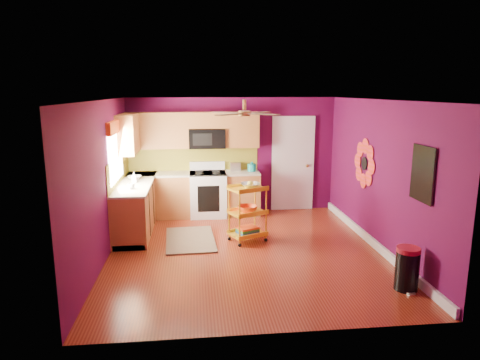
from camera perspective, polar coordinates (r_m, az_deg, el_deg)
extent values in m
plane|color=maroon|center=(7.28, 0.74, -9.45)|extent=(5.00, 5.00, 0.00)
cube|color=#500938|center=(9.37, -1.05, 3.30)|extent=(4.50, 0.04, 2.50)
cube|color=#500938|center=(4.53, 4.56, -6.13)|extent=(4.50, 0.04, 2.50)
cube|color=#500938|center=(7.02, -17.77, -0.17)|extent=(0.04, 5.00, 2.50)
cube|color=#500938|center=(7.53, 18.04, 0.59)|extent=(0.04, 5.00, 2.50)
cube|color=silver|center=(6.78, 0.80, 10.63)|extent=(4.50, 5.00, 0.04)
cube|color=white|center=(7.82, 17.28, -7.93)|extent=(0.05, 4.90, 0.14)
cube|color=brown|center=(8.45, -13.64, -3.54)|extent=(0.60, 2.30, 0.90)
cube|color=brown|center=(9.20, -6.15, -2.01)|extent=(2.80, 0.60, 0.90)
cube|color=beige|center=(8.34, -13.79, -0.42)|extent=(0.63, 2.30, 0.04)
cube|color=beige|center=(9.10, -6.22, 0.86)|extent=(2.80, 0.63, 0.04)
cube|color=black|center=(8.57, -13.51, -6.12)|extent=(0.54, 2.30, 0.10)
cube|color=black|center=(9.30, -6.10, -4.41)|extent=(2.80, 0.54, 0.10)
cube|color=white|center=(9.17, -4.28, -1.96)|extent=(0.76, 0.66, 0.92)
cube|color=black|center=(9.07, -4.32, 0.90)|extent=(0.76, 0.62, 0.03)
cube|color=white|center=(9.33, -4.39, 1.92)|extent=(0.76, 0.06, 0.18)
cube|color=black|center=(8.86, -4.21, -2.52)|extent=(0.45, 0.02, 0.55)
cube|color=brown|center=(9.14, -11.02, 6.50)|extent=(1.32, 0.33, 0.75)
cube|color=brown|center=(9.16, 0.22, 6.73)|extent=(0.72, 0.33, 0.75)
cube|color=brown|center=(9.09, -4.47, 7.95)|extent=(0.76, 0.33, 0.34)
cube|color=brown|center=(8.71, -14.54, 6.08)|extent=(0.33, 1.30, 0.75)
cube|color=black|center=(9.09, -4.42, 5.54)|extent=(0.76, 0.38, 0.40)
cube|color=olive|center=(9.34, -6.25, 2.86)|extent=(2.80, 0.01, 0.51)
cube|color=olive|center=(8.33, -15.86, 1.39)|extent=(0.01, 2.30, 0.51)
cube|color=white|center=(7.99, -16.29, 3.50)|extent=(0.03, 1.20, 1.00)
cube|color=#CF4012|center=(7.93, -16.27, 6.87)|extent=(0.08, 1.35, 0.22)
cube|color=white|center=(9.60, 7.03, 2.05)|extent=(0.85, 0.04, 2.05)
cube|color=white|center=(9.58, 7.06, 2.03)|extent=(0.95, 0.02, 2.15)
sphere|color=#BF8C3F|center=(9.62, 8.96, 1.87)|extent=(0.07, 0.07, 0.07)
cylinder|color=black|center=(8.04, 16.23, 2.12)|extent=(0.01, 0.24, 0.24)
cube|color=teal|center=(6.24, 23.23, 0.77)|extent=(0.03, 0.52, 0.72)
cube|color=black|center=(6.23, 23.11, 0.76)|extent=(0.01, 0.56, 0.76)
cylinder|color=#BF8C3F|center=(6.98, 0.60, 10.01)|extent=(0.06, 0.06, 0.16)
cylinder|color=#BF8C3F|center=(6.99, 0.60, 8.86)|extent=(0.20, 0.20, 0.08)
cube|color=#4C2D19|center=(7.29, 2.47, 8.98)|extent=(0.47, 0.47, 0.01)
cube|color=#4C2D19|center=(7.23, -1.80, 8.96)|extent=(0.47, 0.47, 0.01)
cube|color=#4C2D19|center=(6.69, -1.45, 8.73)|extent=(0.47, 0.47, 0.01)
cube|color=#4C2D19|center=(6.76, 3.16, 8.74)|extent=(0.47, 0.47, 0.01)
cube|color=black|center=(7.83, -6.65, -7.88)|extent=(0.93, 1.44, 0.02)
cylinder|color=yellow|center=(7.30, -0.05, -5.13)|extent=(0.03, 0.03, 0.94)
cylinder|color=yellow|center=(7.57, 3.50, -4.52)|extent=(0.03, 0.03, 0.94)
cylinder|color=yellow|center=(7.61, -1.46, -4.42)|extent=(0.03, 0.03, 0.94)
cylinder|color=yellow|center=(7.88, 2.00, -3.86)|extent=(0.03, 0.03, 0.94)
sphere|color=black|center=(7.46, -0.04, -8.65)|extent=(0.07, 0.07, 0.07)
sphere|color=black|center=(7.72, 3.46, -7.93)|extent=(0.07, 0.07, 0.07)
sphere|color=black|center=(7.76, -1.44, -7.81)|extent=(0.07, 0.07, 0.07)
sphere|color=black|center=(8.02, 1.97, -7.16)|extent=(0.07, 0.07, 0.07)
cube|color=yellow|center=(7.47, 1.03, -1.19)|extent=(0.73, 0.65, 0.03)
cube|color=yellow|center=(7.58, 1.02, -4.35)|extent=(0.73, 0.65, 0.03)
cube|color=yellow|center=(7.70, 1.00, -7.19)|extent=(0.73, 0.65, 0.03)
imported|color=beige|center=(7.49, 1.39, -0.72)|extent=(0.44, 0.44, 0.08)
sphere|color=yellow|center=(7.48, 1.39, -0.53)|extent=(0.11, 0.11, 0.11)
imported|color=#CF4012|center=(7.56, 1.02, -3.84)|extent=(0.45, 0.45, 0.11)
cube|color=navy|center=(7.69, 1.01, -6.91)|extent=(0.43, 0.38, 0.04)
cube|color=#267233|center=(7.68, 1.01, -6.62)|extent=(0.43, 0.38, 0.04)
cube|color=#CF4012|center=(7.67, 1.01, -6.37)|extent=(0.43, 0.38, 0.03)
cylinder|color=black|center=(6.29, 21.36, -11.21)|extent=(0.36, 0.36, 0.53)
cylinder|color=#A41726|center=(6.19, 21.57, -8.65)|extent=(0.31, 0.31, 0.06)
cube|color=beige|center=(6.27, 21.84, -13.88)|extent=(0.11, 0.07, 0.03)
cylinder|color=#128989|center=(9.18, 1.59, 1.67)|extent=(0.18, 0.18, 0.16)
sphere|color=#128989|center=(9.17, 1.60, 2.28)|extent=(0.06, 0.06, 0.06)
cube|color=beige|center=(9.24, -0.63, 1.80)|extent=(0.22, 0.15, 0.18)
imported|color=#EA3F72|center=(8.31, -13.94, 0.37)|extent=(0.09, 0.09, 0.20)
imported|color=white|center=(8.36, -13.81, 0.27)|extent=(0.12, 0.12, 0.15)
imported|color=white|center=(8.62, -13.87, 0.32)|extent=(0.26, 0.26, 0.06)
imported|color=white|center=(7.77, -14.30, -0.82)|extent=(0.12, 0.12, 0.10)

